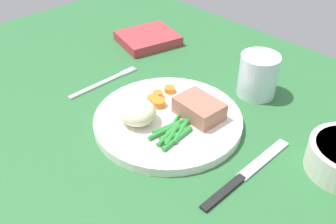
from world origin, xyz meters
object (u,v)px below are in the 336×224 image
at_px(dinner_plate, 168,120).
at_px(meat_portion, 199,108).
at_px(fork, 104,82).
at_px(water_glass, 258,78).
at_px(knife, 245,174).
at_px(napkin, 148,38).

xyz_separation_m(dinner_plate, meat_portion, (0.04, 0.04, 0.02)).
height_order(dinner_plate, fork, dinner_plate).
bearing_deg(dinner_plate, water_glass, 75.32).
bearing_deg(meat_portion, knife, -17.84).
xyz_separation_m(fork, napkin, (-0.08, 0.19, 0.01)).
bearing_deg(water_glass, knife, -57.98).
relative_size(fork, napkin, 1.26).
distance_m(dinner_plate, fork, 0.19).
height_order(fork, water_glass, water_glass).
bearing_deg(dinner_plate, knife, -0.94).
distance_m(meat_portion, knife, 0.15).
relative_size(dinner_plate, water_glass, 3.14).
height_order(meat_portion, fork, meat_portion).
height_order(meat_portion, napkin, meat_portion).
relative_size(dinner_plate, knife, 1.28).
relative_size(fork, water_glass, 1.98).
bearing_deg(dinner_plate, napkin, 144.83).
bearing_deg(water_glass, meat_portion, -95.67).
distance_m(fork, water_glass, 0.31).
distance_m(meat_portion, fork, 0.23).
distance_m(meat_portion, napkin, 0.34).
bearing_deg(knife, napkin, 158.37).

